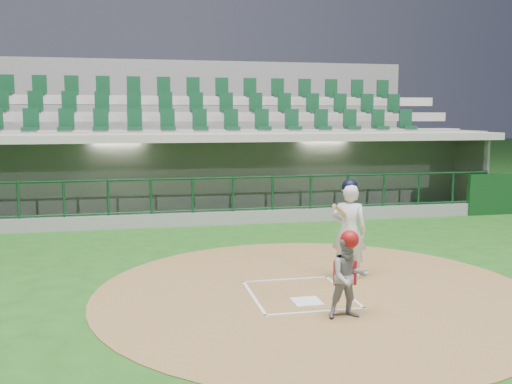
# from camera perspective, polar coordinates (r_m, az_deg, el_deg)

# --- Properties ---
(ground) EXTENTS (120.00, 120.00, 0.00)m
(ground) POSITION_cam_1_polar(r_m,az_deg,el_deg) (9.58, 3.84, -9.71)
(ground) COLOR #1A4C15
(ground) RESTS_ON ground
(dirt_circle) EXTENTS (7.20, 7.20, 0.01)m
(dirt_circle) POSITION_cam_1_polar(r_m,az_deg,el_deg) (9.48, 5.95, -9.89)
(dirt_circle) COLOR brown
(dirt_circle) RESTS_ON ground
(home_plate) EXTENTS (0.43, 0.43, 0.02)m
(home_plate) POSITION_cam_1_polar(r_m,az_deg,el_deg) (8.94, 5.09, -10.86)
(home_plate) COLOR white
(home_plate) RESTS_ON dirt_circle
(batter_box_chalk) EXTENTS (1.55, 1.80, 0.01)m
(batter_box_chalk) POSITION_cam_1_polar(r_m,az_deg,el_deg) (9.30, 4.35, -10.14)
(batter_box_chalk) COLOR white
(batter_box_chalk) RESTS_ON ground
(dugout_structure) EXTENTS (16.40, 3.70, 3.00)m
(dugout_structure) POSITION_cam_1_polar(r_m,az_deg,el_deg) (16.94, -2.89, 1.15)
(dugout_structure) COLOR slate
(dugout_structure) RESTS_ON ground
(seating_deck) EXTENTS (17.00, 6.72, 5.15)m
(seating_deck) POSITION_cam_1_polar(r_m,az_deg,el_deg) (19.92, -4.73, 3.40)
(seating_deck) COLOR gray
(seating_deck) RESTS_ON ground
(batter) EXTENTS (0.90, 0.96, 1.76)m
(batter) POSITION_cam_1_polar(r_m,az_deg,el_deg) (10.13, 9.27, -3.64)
(batter) COLOR white
(batter) RESTS_ON dirt_circle
(catcher) EXTENTS (0.58, 0.45, 1.26)m
(catcher) POSITION_cam_1_polar(r_m,az_deg,el_deg) (8.20, 9.26, -8.18)
(catcher) COLOR gray
(catcher) RESTS_ON dirt_circle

